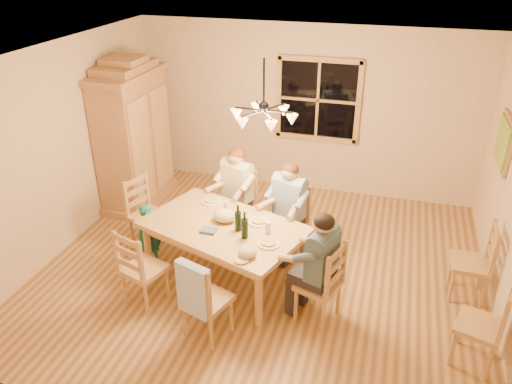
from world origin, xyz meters
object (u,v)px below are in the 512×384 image
(chair_far_left, at_px, (237,216))
(chair_spare_back, at_px, (468,274))
(adult_plaid_man, at_px, (289,199))
(wine_bottle_a, at_px, (238,218))
(armoire, at_px, (134,139))
(chair_near_right, at_px, (208,311))
(wine_bottle_b, at_px, (245,225))
(adult_slate_man, at_px, (321,255))
(chair_end_right, at_px, (318,295))
(child, at_px, (149,235))
(chair_end_left, at_px, (150,226))
(chair_near_left, at_px, (145,280))
(chair_far_right, at_px, (287,234))
(chair_spare_front, at_px, (476,338))
(adult_woman, at_px, (236,182))
(dining_table, at_px, (224,232))
(chandelier, at_px, (264,115))

(chair_far_left, height_order, chair_spare_back, same)
(chair_far_left, relative_size, adult_plaid_man, 1.13)
(chair_far_left, relative_size, wine_bottle_a, 3.00)
(armoire, bearing_deg, chair_near_right, -49.62)
(wine_bottle_b, bearing_deg, adult_slate_man, -13.79)
(chair_spare_back, bearing_deg, wine_bottle_b, 105.27)
(chair_end_right, relative_size, child, 1.16)
(chair_end_left, bearing_deg, chair_spare_back, 109.22)
(armoire, distance_m, chair_near_left, 2.71)
(armoire, relative_size, chair_near_right, 2.32)
(chair_far_right, distance_m, chair_end_left, 1.89)
(armoire, height_order, chair_near_left, armoire)
(adult_slate_man, bearing_deg, chair_end_right, -71.48)
(chair_near_left, distance_m, chair_near_right, 0.94)
(chair_spare_front, bearing_deg, wine_bottle_a, 94.76)
(armoire, bearing_deg, chair_spare_front, -24.18)
(adult_slate_man, distance_m, chair_spare_front, 1.72)
(chair_far_right, height_order, chair_end_left, same)
(wine_bottle_a, bearing_deg, chair_near_left, -146.01)
(adult_woman, bearing_deg, dining_table, 117.90)
(chandelier, height_order, chair_spare_back, chandelier)
(chair_near_right, relative_size, wine_bottle_a, 3.00)
(chair_far_right, bearing_deg, armoire, 0.76)
(chair_far_left, xyz_separation_m, adult_woman, (-0.00, 0.00, 0.54))
(armoire, distance_m, child, 1.95)
(chair_far_right, xyz_separation_m, chair_near_left, (-1.35, -1.42, 0.00))
(chair_far_right, bearing_deg, chair_near_left, 64.80)
(chair_far_left, bearing_deg, chair_end_left, 46.74)
(chair_near_right, xyz_separation_m, adult_plaid_man, (0.46, 1.71, 0.54))
(chair_end_right, height_order, wine_bottle_a, wine_bottle_a)
(dining_table, bearing_deg, adult_slate_man, -18.52)
(dining_table, bearing_deg, armoire, 142.05)
(chair_near_left, bearing_deg, chandelier, 59.62)
(chair_end_right, xyz_separation_m, chair_spare_back, (1.62, 0.88, 0.00))
(chair_far_left, xyz_separation_m, chair_end_left, (-1.07, -0.58, 0.00))
(chair_end_left, xyz_separation_m, wine_bottle_b, (1.56, -0.61, 0.62))
(chair_far_right, height_order, chair_near_right, same)
(chair_far_right, relative_size, wine_bottle_b, 3.00)
(adult_woman, height_order, wine_bottle_b, adult_woman)
(child, bearing_deg, chair_far_right, -23.81)
(chair_far_left, relative_size, adult_slate_man, 1.13)
(chair_spare_front, bearing_deg, chair_spare_back, 16.55)
(armoire, distance_m, chair_near_right, 3.45)
(dining_table, xyz_separation_m, chair_end_right, (1.24, -0.41, -0.36))
(adult_slate_man, bearing_deg, child, 97.72)
(chair_far_left, bearing_deg, child, 67.00)
(chair_end_left, xyz_separation_m, chair_spare_front, (4.09, -1.03, 0.00))
(wine_bottle_a, relative_size, chair_spare_back, 0.33)
(armoire, relative_size, chair_spare_back, 2.32)
(wine_bottle_a, height_order, chair_spare_back, wine_bottle_a)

